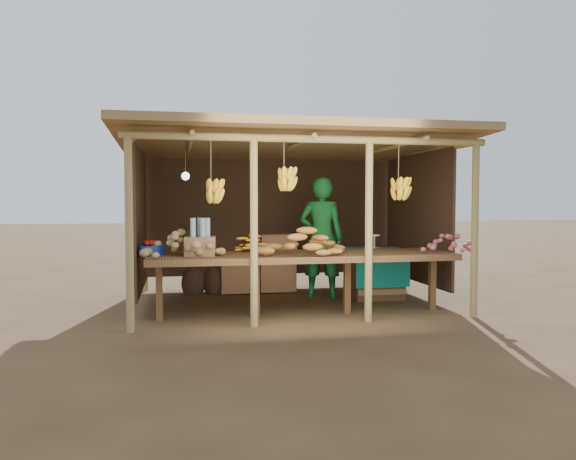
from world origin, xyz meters
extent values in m
plane|color=brown|center=(0.00, 0.00, 0.00)|extent=(60.00, 60.00, 0.00)
cylinder|color=#A48D54|center=(-2.10, -1.50, 1.10)|extent=(0.09, 0.09, 2.20)
cylinder|color=#A48D54|center=(2.10, -1.50, 1.10)|extent=(0.09, 0.09, 2.20)
cylinder|color=#A48D54|center=(-2.10, 1.50, 1.10)|extent=(0.09, 0.09, 2.20)
cylinder|color=#A48D54|center=(2.10, 1.50, 1.10)|extent=(0.09, 0.09, 2.20)
cylinder|color=#A48D54|center=(-0.70, -1.50, 1.10)|extent=(0.09, 0.09, 2.20)
cylinder|color=#A48D54|center=(0.70, -1.50, 1.10)|extent=(0.09, 0.09, 2.20)
cylinder|color=#A48D54|center=(0.00, -1.50, 2.20)|extent=(4.40, 0.09, 0.09)
cylinder|color=#A48D54|center=(0.00, 1.50, 2.20)|extent=(4.40, 0.09, 0.09)
cube|color=#9D7A49|center=(0.00, 0.00, 2.29)|extent=(4.70, 3.50, 0.28)
cube|color=#452E20|center=(0.00, 1.48, 1.21)|extent=(4.20, 0.04, 1.98)
cube|color=#452E20|center=(-2.08, 0.20, 1.21)|extent=(0.04, 2.40, 1.98)
cube|color=#452E20|center=(2.08, 0.20, 1.21)|extent=(0.04, 2.40, 1.98)
cube|color=brown|center=(0.00, -0.95, 0.76)|extent=(3.90, 1.05, 0.08)
cube|color=brown|center=(-1.80, -0.95, 0.36)|extent=(0.08, 0.08, 0.72)
cube|color=brown|center=(-0.60, -0.95, 0.36)|extent=(0.08, 0.08, 0.72)
cube|color=brown|center=(0.60, -0.95, 0.36)|extent=(0.08, 0.08, 0.72)
cube|color=brown|center=(1.80, -0.95, 0.36)|extent=(0.08, 0.08, 0.72)
cylinder|color=navy|center=(-1.90, -0.81, 0.86)|extent=(0.35, 0.35, 0.12)
cube|color=#A16E48|center=(-1.30, -1.01, 0.92)|extent=(0.40, 0.33, 0.23)
imported|color=#1A7732|center=(0.58, 0.32, 0.92)|extent=(0.77, 0.61, 1.83)
cube|color=brown|center=(1.36, 0.08, 0.34)|extent=(0.75, 0.64, 0.69)
cube|color=#0D988F|center=(1.36, 0.08, 0.72)|extent=(0.83, 0.72, 0.07)
cube|color=#A16E48|center=(-0.01, 0.94, 0.25)|extent=(0.60, 0.49, 0.46)
cube|color=#A16E48|center=(-0.01, 0.94, 0.71)|extent=(0.60, 0.49, 0.46)
cube|color=#A16E48|center=(-0.64, 0.94, 0.25)|extent=(0.60, 0.49, 0.46)
ellipsoid|color=#452E20|center=(-1.33, 0.92, 0.22)|extent=(0.38, 0.38, 0.51)
ellipsoid|color=#452E20|center=(-0.99, 0.92, 0.22)|extent=(0.38, 0.38, 0.51)
camera|label=1|loc=(-1.58, -7.95, 1.47)|focal=35.00mm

